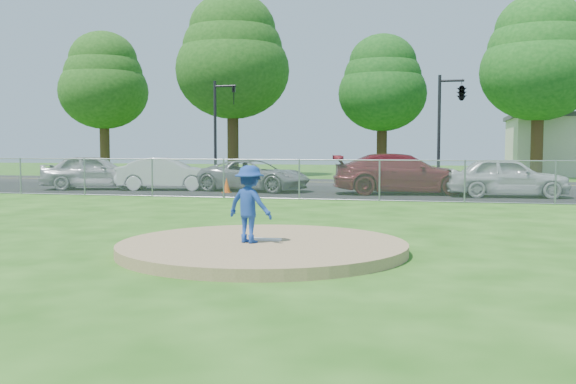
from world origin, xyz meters
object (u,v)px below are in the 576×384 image
at_px(tree_center, 382,83).
at_px(traffic_cone, 227,185).
at_px(parked_car_gray, 254,176).
at_px(parked_car_pearl, 507,177).
at_px(traffic_signal_center, 459,94).
at_px(pitcher, 250,204).
at_px(parked_car_white, 167,174).
at_px(tree_right, 539,57).
at_px(tree_far_left, 104,80).
at_px(tree_left, 232,56).
at_px(parked_car_silver, 95,172).
at_px(parked_car_darkred, 403,174).
at_px(traffic_signal_left, 219,122).

distance_m(tree_center, traffic_cone, 20.79).
bearing_deg(parked_car_gray, parked_car_pearl, -83.64).
relative_size(traffic_signal_center, pitcher, 3.90).
distance_m(pitcher, parked_car_white, 18.18).
relative_size(traffic_cone, parked_car_white, 0.14).
bearing_deg(tree_right, tree_far_left, 178.15).
relative_size(tree_left, tree_center, 1.27).
height_order(tree_far_left, pitcher, tree_far_left).
bearing_deg(tree_far_left, tree_left, -10.30).
distance_m(tree_center, traffic_signal_center, 13.12).
height_order(traffic_cone, parked_car_silver, parked_car_silver).
bearing_deg(parked_car_gray, traffic_cone, 154.48).
relative_size(tree_far_left, parked_car_silver, 2.25).
relative_size(pitcher, traffic_cone, 2.20).
bearing_deg(tree_left, parked_car_white, -82.73).
xyz_separation_m(traffic_signal_center, parked_car_gray, (-8.92, -6.06, -3.90)).
height_order(tree_far_left, parked_car_gray, tree_far_left).
bearing_deg(parked_car_gray, tree_right, -30.15).
relative_size(tree_far_left, parked_car_pearl, 2.31).
bearing_deg(traffic_signal_center, parked_car_silver, -158.21).
distance_m(traffic_signal_center, pitcher, 22.84).
relative_size(tree_far_left, tree_left, 0.86).
distance_m(parked_car_silver, parked_car_darkred, 14.14).
height_order(traffic_signal_center, traffic_cone, traffic_signal_center).
height_order(traffic_signal_left, parked_car_darkred, traffic_signal_left).
height_order(tree_left, pitcher, tree_left).
bearing_deg(tree_center, parked_car_darkred, -81.91).
height_order(tree_left, traffic_signal_left, tree_left).
xyz_separation_m(tree_left, parked_car_gray, (6.05, -15.06, -7.53)).
xyz_separation_m(pitcher, parked_car_darkred, (1.80, 15.90, -0.06)).
distance_m(tree_left, traffic_cone, 18.81).
height_order(traffic_cone, parked_car_darkred, parked_car_darkred).
distance_m(traffic_signal_left, traffic_signal_center, 12.79).
bearing_deg(tree_far_left, parked_car_silver, -61.73).
distance_m(tree_far_left, tree_right, 31.02).
relative_size(tree_left, pitcher, 8.73).
distance_m(tree_far_left, traffic_cone, 25.30).
distance_m(parked_car_gray, parked_car_darkred, 6.55).
bearing_deg(parked_car_darkred, tree_left, 27.85).
distance_m(tree_far_left, parked_car_white, 22.48).
height_order(pitcher, traffic_cone, pitcher).
height_order(pitcher, parked_car_silver, parked_car_silver).
relative_size(tree_left, parked_car_darkred, 2.15).
height_order(traffic_signal_center, parked_car_darkred, traffic_signal_center).
height_order(tree_right, parked_car_gray, tree_right).
bearing_deg(pitcher, tree_center, -69.15).
bearing_deg(parked_car_darkred, parked_car_pearl, -110.64).
height_order(parked_car_white, parked_car_gray, parked_car_white).
bearing_deg(tree_far_left, traffic_signal_left, -39.73).
bearing_deg(parked_car_darkred, parked_car_white, 78.39).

